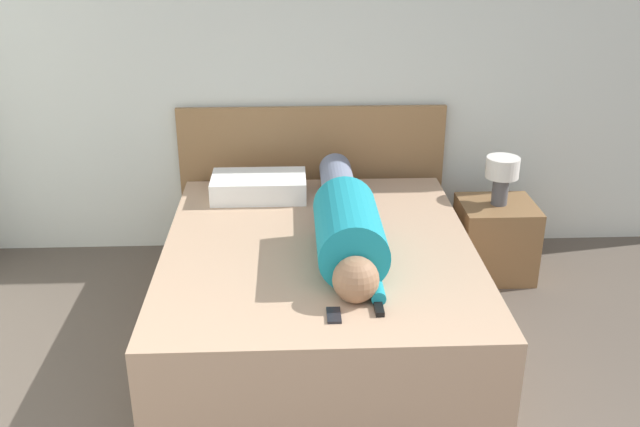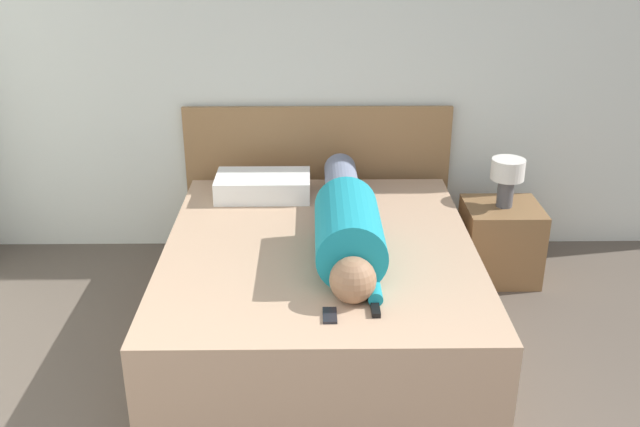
# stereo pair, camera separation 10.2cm
# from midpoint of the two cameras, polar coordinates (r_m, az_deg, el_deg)

# --- Properties ---
(wall_back) EXTENTS (6.06, 0.06, 2.60)m
(wall_back) POSITION_cam_midpoint_polar(r_m,az_deg,el_deg) (4.81, 1.49, 11.91)
(wall_back) COLOR silver
(wall_back) RESTS_ON ground_plane
(bed) EXTENTS (1.69, 2.01, 0.55)m
(bed) POSITION_cam_midpoint_polar(r_m,az_deg,el_deg) (4.03, 0.70, -6.02)
(bed) COLOR tan
(bed) RESTS_ON ground_plane
(headboard) EXTENTS (1.81, 0.04, 1.03)m
(headboard) POSITION_cam_midpoint_polar(r_m,az_deg,el_deg) (4.96, 0.40, 2.79)
(headboard) COLOR olive
(headboard) RESTS_ON ground_plane
(nightstand) EXTENTS (0.48, 0.44, 0.50)m
(nightstand) POSITION_cam_midpoint_polar(r_m,az_deg,el_deg) (4.79, 14.79, -2.19)
(nightstand) COLOR brown
(nightstand) RESTS_ON ground_plane
(table_lamp) EXTENTS (0.21, 0.21, 0.31)m
(table_lamp) POSITION_cam_midpoint_polar(r_m,az_deg,el_deg) (4.62, 15.37, 2.97)
(table_lamp) COLOR #4C4C51
(table_lamp) RESTS_ON nightstand
(person_lying) EXTENTS (0.35, 1.66, 0.35)m
(person_lying) POSITION_cam_midpoint_polar(r_m,az_deg,el_deg) (3.82, 2.96, -0.73)
(person_lying) COLOR #936B4C
(person_lying) RESTS_ON bed
(pillow_near_headboard) EXTENTS (0.60, 0.35, 0.14)m
(pillow_near_headboard) POSITION_cam_midpoint_polar(r_m,az_deg,el_deg) (4.54, -3.94, 2.22)
(pillow_near_headboard) COLOR white
(pillow_near_headboard) RESTS_ON bed
(tv_remote) EXTENTS (0.04, 0.15, 0.02)m
(tv_remote) POSITION_cam_midpoint_polar(r_m,az_deg,el_deg) (3.31, 5.32, -7.50)
(tv_remote) COLOR black
(tv_remote) RESTS_ON bed
(cell_phone) EXTENTS (0.06, 0.13, 0.01)m
(cell_phone) POSITION_cam_midpoint_polar(r_m,az_deg,el_deg) (3.25, 1.70, -8.16)
(cell_phone) COLOR black
(cell_phone) RESTS_ON bed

